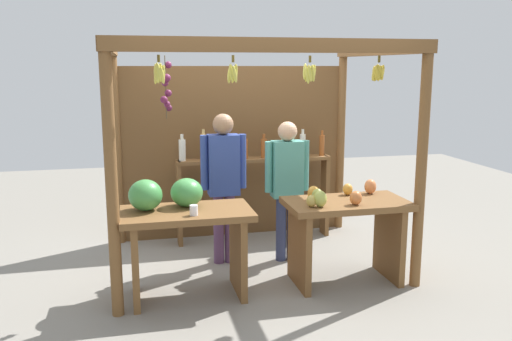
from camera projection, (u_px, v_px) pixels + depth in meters
name	position (u px, v px, depth m)	size (l,w,h in m)	color
ground_plane	(252.00, 261.00, 5.81)	(12.00, 12.00, 0.00)	gray
market_stall	(243.00, 131.00, 5.96)	(2.88, 2.08, 2.30)	brown
fruit_counter_left	(180.00, 223.00, 4.82)	(1.16, 0.65, 1.09)	brown
fruit_counter_right	(345.00, 223.00, 5.16)	(1.16, 0.64, 0.96)	brown
bottle_shelf_unit	(253.00, 174.00, 6.40)	(1.85, 0.22, 1.36)	brown
vendor_man	(224.00, 175.00, 5.60)	(0.48, 0.22, 1.59)	#58385C
vendor_woman	(287.00, 179.00, 5.69)	(0.48, 0.20, 1.51)	navy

